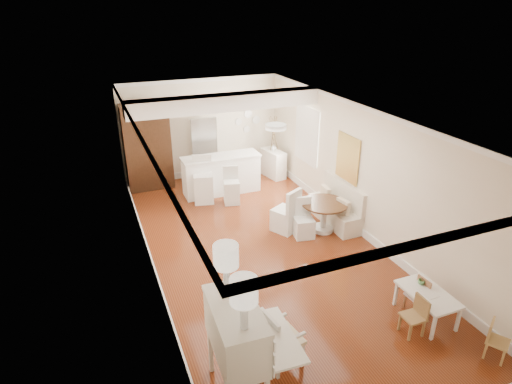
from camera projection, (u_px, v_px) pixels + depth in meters
room at (259, 154)px, 8.34m from camera, size 9.00×9.04×2.82m
secretary_bureau at (236, 353)px, 5.32m from camera, size 1.17×1.19×1.43m
gustavian_armchair at (282, 337)px, 5.93m from camera, size 0.60×0.60×0.91m
kids_table at (426, 305)px, 6.88m from camera, size 0.59×0.98×0.49m
kids_chair_a at (413, 316)px, 6.52m from camera, size 0.32×0.32×0.65m
kids_chair_b at (416, 295)px, 7.02m from camera, size 0.30×0.30×0.60m
kids_chair_c at (498, 341)px, 6.08m from camera, size 0.40×0.40×0.60m
banquette at (335, 203)px, 9.76m from camera, size 0.52×1.60×0.98m
dining_table at (324, 217)px, 9.46m from camera, size 1.25×1.25×0.69m
slip_chair_near at (304, 219)px, 9.21m from camera, size 0.47×0.49×0.86m
slip_chair_far at (285, 210)px, 9.42m from camera, size 0.67×0.67×1.02m
breakfast_counter at (221, 174)px, 11.31m from camera, size 2.05×0.65×1.03m
bar_stool_left at (203, 180)px, 10.74m from camera, size 0.58×0.58×1.20m
bar_stool_right at (231, 186)px, 10.71m from camera, size 0.46×0.46×0.95m
pantry_cabinet at (147, 147)px, 11.38m from camera, size 1.20×0.60×2.30m
fridge at (216, 148)px, 12.10m from camera, size 0.75×0.65×1.80m
sideboard at (273, 164)px, 12.40m from camera, size 0.52×0.88×0.79m
pencil_cup at (421, 282)px, 6.98m from camera, size 0.13×0.13×0.08m
branch_vase at (274, 147)px, 12.25m from camera, size 0.17×0.17×0.17m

